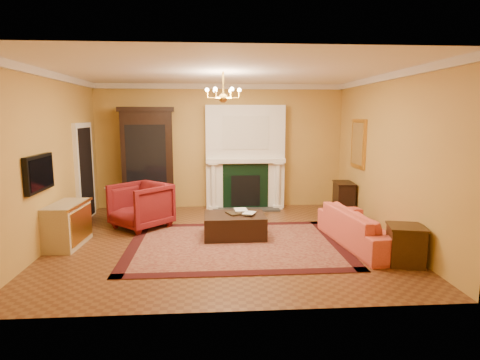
{
  "coord_description": "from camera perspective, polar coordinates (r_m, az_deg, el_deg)",
  "views": [
    {
      "loc": [
        -0.21,
        -7.1,
        2.25
      ],
      "look_at": [
        0.31,
        0.3,
        1.06
      ],
      "focal_mm": 30.0,
      "sensor_mm": 36.0,
      "label": 1
    }
  ],
  "objects": [
    {
      "name": "floor",
      "position": [
        7.45,
        -2.26,
        -8.52
      ],
      "size": [
        6.0,
        5.5,
        0.02
      ],
      "primitive_type": "cube",
      "color": "brown",
      "rests_on": "ground"
    },
    {
      "name": "ceiling",
      "position": [
        7.14,
        -2.42,
        15.24
      ],
      "size": [
        6.0,
        5.5,
        0.02
      ],
      "primitive_type": "cube",
      "color": "white",
      "rests_on": "wall_back"
    },
    {
      "name": "wall_back",
      "position": [
        9.89,
        -2.83,
        4.78
      ],
      "size": [
        6.0,
        0.02,
        3.0
      ],
      "primitive_type": "cube",
      "color": "#B68B41",
      "rests_on": "floor"
    },
    {
      "name": "wall_front",
      "position": [
        4.41,
        -1.25,
        -0.66
      ],
      "size": [
        6.0,
        0.02,
        3.0
      ],
      "primitive_type": "cube",
      "color": "#B68B41",
      "rests_on": "floor"
    },
    {
      "name": "wall_left",
      "position": [
        7.67,
        -25.47,
        2.64
      ],
      "size": [
        0.02,
        5.5,
        3.0
      ],
      "primitive_type": "cube",
      "color": "#B68B41",
      "rests_on": "floor"
    },
    {
      "name": "wall_right",
      "position": [
        7.83,
        20.29,
        3.08
      ],
      "size": [
        0.02,
        5.5,
        3.0
      ],
      "primitive_type": "cube",
      "color": "#B68B41",
      "rests_on": "floor"
    },
    {
      "name": "fireplace",
      "position": [
        9.76,
        0.74,
        2.93
      ],
      "size": [
        1.9,
        0.7,
        2.5
      ],
      "color": "white",
      "rests_on": "wall_back"
    },
    {
      "name": "crown_molding",
      "position": [
        8.09,
        -2.62,
        14.02
      ],
      "size": [
        6.0,
        5.5,
        0.12
      ],
      "color": "silver",
      "rests_on": "ceiling"
    },
    {
      "name": "doorway",
      "position": [
        9.29,
        -21.19,
        1.07
      ],
      "size": [
        0.08,
        1.05,
        2.1
      ],
      "color": "silver",
      "rests_on": "wall_left"
    },
    {
      "name": "tv_panel",
      "position": [
        7.11,
        -26.65,
        0.89
      ],
      "size": [
        0.09,
        0.95,
        0.58
      ],
      "color": "black",
      "rests_on": "wall_left"
    },
    {
      "name": "gilt_mirror",
      "position": [
        9.09,
        16.48,
        4.98
      ],
      "size": [
        0.06,
        0.76,
        1.05
      ],
      "color": "gold",
      "rests_on": "wall_right"
    },
    {
      "name": "chandelier",
      "position": [
        7.11,
        -2.4,
        12.02
      ],
      "size": [
        0.63,
        0.55,
        0.53
      ],
      "color": "gold",
      "rests_on": "ceiling"
    },
    {
      "name": "oriental_rug",
      "position": [
        7.14,
        -0.61,
        -9.17
      ],
      "size": [
        3.75,
        2.82,
        0.01
      ],
      "primitive_type": "cube",
      "rotation": [
        0.0,
        0.0,
        0.0
      ],
      "color": "#470F0F",
      "rests_on": "floor"
    },
    {
      "name": "china_cabinet",
      "position": [
        9.77,
        -12.95,
        2.56
      ],
      "size": [
        1.22,
        0.65,
        2.34
      ],
      "primitive_type": "cube",
      "rotation": [
        0.0,
        0.0,
        0.1
      ],
      "color": "black",
      "rests_on": "floor"
    },
    {
      "name": "wingback_armchair",
      "position": [
        8.32,
        -13.93,
        -3.26
      ],
      "size": [
        1.34,
        1.34,
        1.0
      ],
      "primitive_type": "imported",
      "rotation": [
        0.0,
        0.0,
        -0.76
      ],
      "color": "maroon",
      "rests_on": "floor"
    },
    {
      "name": "pedestal_table",
      "position": [
        8.98,
        -17.33,
        -2.97
      ],
      "size": [
        0.42,
        0.42,
        0.74
      ],
      "color": "black",
      "rests_on": "floor"
    },
    {
      "name": "commode",
      "position": [
        7.62,
        -23.34,
        -5.86
      ],
      "size": [
        0.54,
        1.04,
        0.75
      ],
      "primitive_type": "cube",
      "rotation": [
        0.0,
        0.0,
        -0.06
      ],
      "color": "#C0B38C",
      "rests_on": "floor"
    },
    {
      "name": "coral_sofa",
      "position": [
        7.33,
        17.23,
        -5.71
      ],
      "size": [
        0.87,
        2.22,
        0.85
      ],
      "primitive_type": "imported",
      "rotation": [
        0.0,
        0.0,
        1.68
      ],
      "color": "#E55048",
      "rests_on": "floor"
    },
    {
      "name": "end_table",
      "position": [
        6.67,
        22.48,
        -8.67
      ],
      "size": [
        0.6,
        0.6,
        0.58
      ],
      "primitive_type": "cube",
      "rotation": [
        0.0,
        0.0,
        -0.24
      ],
      "color": "#36220E",
      "rests_on": "floor"
    },
    {
      "name": "console_table",
      "position": [
        9.45,
        14.51,
        -2.67
      ],
      "size": [
        0.44,
        0.69,
        0.73
      ],
      "primitive_type": "cube",
      "rotation": [
        0.0,
        0.0,
        -0.1
      ],
      "color": "black",
      "rests_on": "floor"
    },
    {
      "name": "leather_ottoman",
      "position": [
        7.52,
        -0.78,
        -6.48
      ],
      "size": [
        1.13,
        0.83,
        0.42
      ],
      "primitive_type": "cube",
      "rotation": [
        0.0,
        0.0,
        0.01
      ],
      "color": "black",
      "rests_on": "oriental_rug"
    },
    {
      "name": "ottoman_tray",
      "position": [
        7.54,
        -0.25,
        -4.69
      ],
      "size": [
        0.49,
        0.44,
        0.03
      ],
      "primitive_type": "cube",
      "rotation": [
        0.0,
        0.0,
        0.38
      ],
      "color": "black",
      "rests_on": "leather_ottoman"
    },
    {
      "name": "book_a",
      "position": [
        7.59,
        -0.76,
        -3.27
      ],
      "size": [
        0.24,
        0.05,
        0.32
      ],
      "primitive_type": "imported",
      "rotation": [
        0.0,
        0.0,
        0.09
      ],
      "color": "gray",
      "rests_on": "ottoman_tray"
    },
    {
      "name": "book_b",
      "position": [
        7.42,
        0.55,
        -3.72
      ],
      "size": [
        0.2,
        0.09,
        0.28
      ],
      "primitive_type": "imported",
      "rotation": [
        0.0,
        0.0,
        -0.38
      ],
      "color": "gray",
      "rests_on": "ottoman_tray"
    },
    {
      "name": "topiary_left",
      "position": [
        9.66,
        -2.53,
        4.6
      ],
      "size": [
        0.17,
        0.17,
        0.47
      ],
      "color": "gray",
      "rests_on": "fireplace"
    },
    {
      "name": "topiary_right",
      "position": [
        9.77,
        4.74,
        4.57
      ],
      "size": [
        0.17,
        0.17,
        0.45
      ],
      "color": "gray",
      "rests_on": "fireplace"
    }
  ]
}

